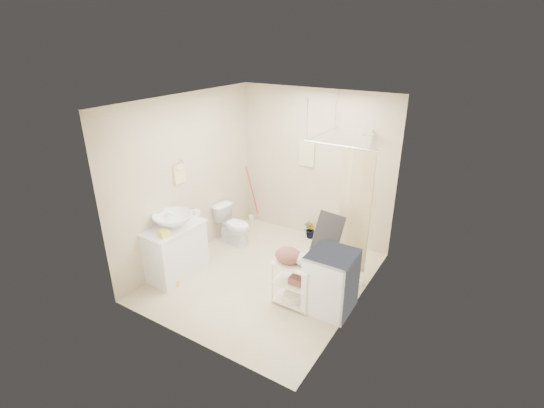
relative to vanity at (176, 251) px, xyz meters
The scene contains 23 objects.
floor 1.39m from the vanity, 28.90° to the left, with size 3.20×3.20×0.00m, color beige.
ceiling 2.56m from the vanity, 28.90° to the left, with size 2.80×3.20×0.04m, color silver.
wall_back 2.68m from the vanity, 62.63° to the left, with size 2.80×0.04×2.60m, color #C3B597.
wall_front 1.75m from the vanity, 39.60° to the right, with size 2.80×0.04×2.60m, color #C3B597.
wall_left 1.13m from the vanity, 110.55° to the left, with size 0.04×3.20×2.60m, color #C3B597.
wall_right 2.79m from the vanity, 14.04° to the left, with size 0.04×3.20×2.60m, color #C3B597.
vanity is the anchor object (origin of this frame).
sink 0.50m from the vanity, 22.16° to the left, with size 0.57×0.57×0.20m, color silver.
counter_basket 0.54m from the vanity, 68.47° to the right, with size 0.16×0.12×0.09m, color #E5C746.
floor_basket 0.45m from the vanity, 60.33° to the right, with size 0.24×0.19×0.13m, color yellow.
toilet 1.28m from the vanity, 84.61° to the left, with size 0.37×0.65×0.67m, color white.
mop 2.15m from the vanity, 92.95° to the left, with size 0.11×0.11×1.13m, color red, non-canonical shape.
potted_plant_a 2.42m from the vanity, 61.34° to the left, with size 0.16×0.11×0.30m, color brown.
potted_plant_b 2.42m from the vanity, 59.97° to the left, with size 0.19×0.15×0.35m, color brown.
hanging_towel 2.67m from the vanity, 65.54° to the left, with size 0.28×0.03×0.42m, color beige.
towel_ring 1.17m from the vanity, 116.55° to the left, with size 0.04×0.22×0.34m, color #EAD289, non-canonical shape.
tp_holder 0.78m from the vanity, 106.16° to the left, with size 0.08×0.12×0.14m, color white, non-canonical shape.
shower 2.70m from the vanity, 40.06° to the left, with size 1.10×1.10×2.10m, color white, non-canonical shape.
shampoo_bottle_a 3.00m from the vanity, 50.20° to the left, with size 0.10×0.10×0.26m, color silver.
shampoo_bottle_b 3.04m from the vanity, 48.67° to the left, with size 0.08×0.08×0.17m, color #4060A5.
washing_machine 2.35m from the vanity, 11.53° to the left, with size 0.57×0.59×0.84m, color white.
laundry_rack 1.87m from the vanity, ahead, with size 0.55×0.32×0.76m, color white, non-canonical shape.
ironing_board 2.17m from the vanity, 18.37° to the left, with size 0.35×0.10×1.25m, color black, non-canonical shape.
Camera 1 is at (2.74, -4.23, 3.38)m, focal length 26.00 mm.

